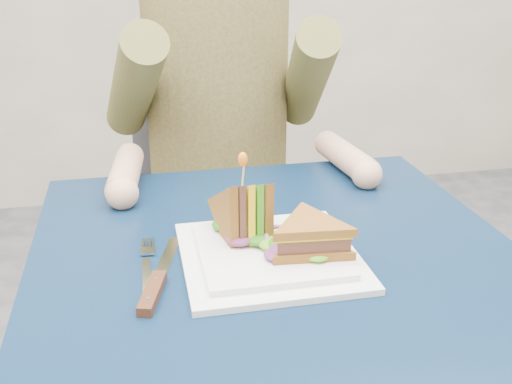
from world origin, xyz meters
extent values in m
cube|color=black|center=(0.00, 0.00, 0.71)|extent=(0.75, 0.75, 0.03)
cylinder|color=#595B5E|center=(-0.32, 0.32, 0.35)|extent=(0.04, 0.04, 0.70)
cylinder|color=#595B5E|center=(0.32, 0.32, 0.35)|extent=(0.04, 0.04, 0.70)
cube|color=#47474C|center=(0.00, 0.63, 0.45)|extent=(0.42, 0.40, 0.04)
cube|color=#47474C|center=(0.00, 0.81, 0.70)|extent=(0.42, 0.03, 0.46)
cylinder|color=#47474C|center=(-0.18, 0.46, 0.21)|extent=(0.02, 0.02, 0.43)
cylinder|color=#47474C|center=(0.18, 0.46, 0.21)|extent=(0.02, 0.02, 0.43)
cylinder|color=#47474C|center=(-0.18, 0.80, 0.21)|extent=(0.02, 0.02, 0.43)
cylinder|color=#47474C|center=(0.18, 0.80, 0.21)|extent=(0.02, 0.02, 0.43)
cylinder|color=brown|center=(0.00, 0.61, 0.87)|extent=(0.34, 0.34, 0.52)
cylinder|color=brown|center=(-0.20, 0.52, 0.89)|extent=(0.15, 0.39, 0.31)
cylinder|color=tan|center=(-0.23, 0.32, 0.76)|extent=(0.08, 0.20, 0.06)
sphere|color=tan|center=(-0.23, 0.22, 0.76)|extent=(0.06, 0.06, 0.06)
cylinder|color=brown|center=(0.20, 0.52, 0.89)|extent=(0.15, 0.39, 0.31)
cylinder|color=tan|center=(0.23, 0.32, 0.76)|extent=(0.08, 0.20, 0.06)
sphere|color=tan|center=(0.23, 0.22, 0.76)|extent=(0.06, 0.06, 0.06)
cube|color=white|center=(-0.02, -0.03, 0.73)|extent=(0.26, 0.26, 0.01)
cube|color=white|center=(-0.02, -0.03, 0.74)|extent=(0.21, 0.21, 0.01)
cube|color=silver|center=(-0.20, -0.05, 0.73)|extent=(0.01, 0.12, 0.00)
cube|color=silver|center=(-0.20, 0.03, 0.73)|extent=(0.02, 0.02, 0.00)
cube|color=silver|center=(-0.20, 0.06, 0.73)|extent=(0.00, 0.03, 0.00)
cube|color=silver|center=(-0.20, 0.06, 0.73)|extent=(0.00, 0.03, 0.00)
cube|color=silver|center=(-0.19, 0.06, 0.73)|extent=(0.00, 0.03, 0.00)
cube|color=silver|center=(-0.19, 0.06, 0.73)|extent=(0.00, 0.03, 0.00)
cube|color=silver|center=(-0.17, 0.00, 0.73)|extent=(0.05, 0.14, 0.00)
cube|color=black|center=(-0.19, -0.10, 0.74)|extent=(0.05, 0.10, 0.01)
cylinder|color=silver|center=(-0.19, -0.07, 0.74)|extent=(0.01, 0.01, 0.00)
cylinder|color=silver|center=(-0.20, -0.12, 0.74)|extent=(0.01, 0.01, 0.00)
cylinder|color=tan|center=(-0.05, 0.02, 0.85)|extent=(0.01, 0.01, 0.06)
ellipsoid|color=orange|center=(-0.05, 0.02, 0.88)|extent=(0.01, 0.01, 0.02)
torus|color=#9E4C7A|center=(0.00, -0.02, 0.77)|extent=(0.04, 0.04, 0.02)
camera|label=1|loc=(-0.20, -0.80, 1.17)|focal=42.00mm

